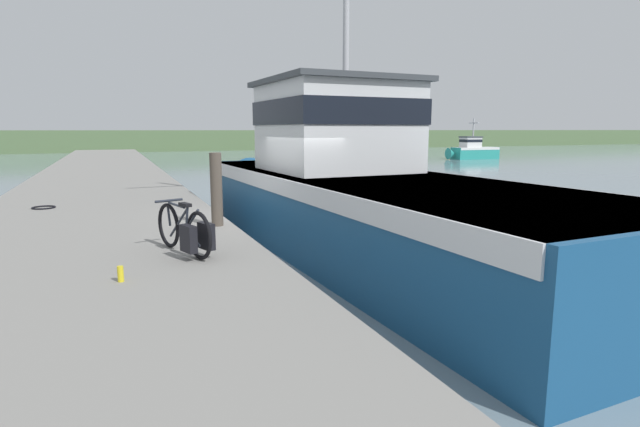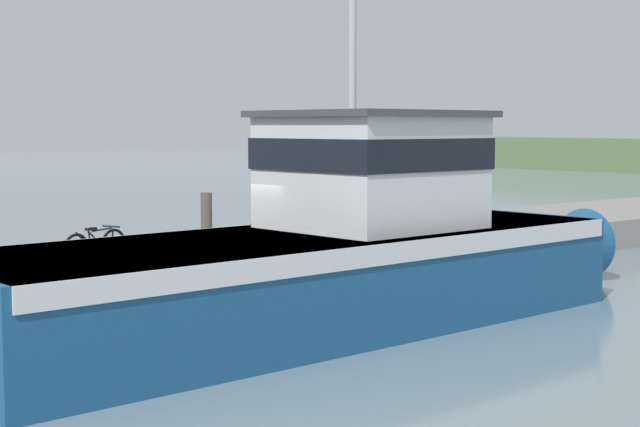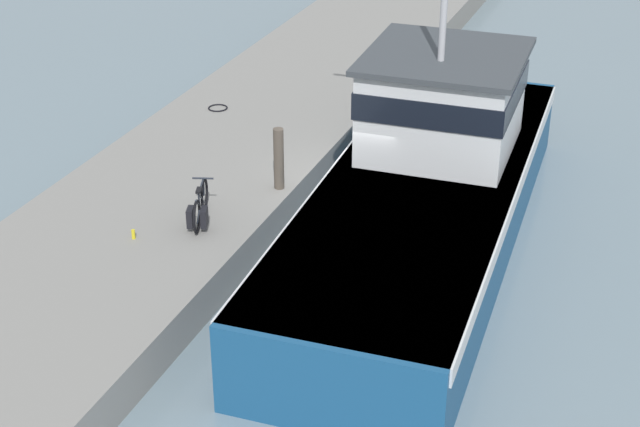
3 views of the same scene
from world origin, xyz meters
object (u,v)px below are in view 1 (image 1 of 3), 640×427
Objects in this scene: water_bottle_by_bike at (121,274)px; fishing_boat_main at (354,189)px; boat_green_anchored at (343,149)px; mooring_post at (216,190)px; boat_red_outer at (473,150)px; bicycle_touring at (188,231)px.

fishing_boat_main is at bearing 36.61° from water_bottle_by_bike.
fishing_boat_main reaches higher than boat_green_anchored.
fishing_boat_main is 76.92× the size of water_bottle_by_bike.
fishing_boat_main is at bearing 10.26° from mooring_post.
mooring_post is (-3.22, -0.58, 0.19)m from fishing_boat_main.
boat_red_outer is (25.55, 26.89, -0.52)m from fishing_boat_main.
boat_green_anchored is 28.83× the size of water_bottle_by_bike.
mooring_post is at bearing 60.22° from water_bottle_by_bike.
mooring_post is at bearing 136.84° from boat_red_outer.
water_bottle_by_bike is (-5.03, -3.74, -0.41)m from fishing_boat_main.
boat_green_anchored reaches higher than mooring_post.
boat_red_outer is 43.27m from water_bottle_by_bike.
boat_red_outer reaches higher than bicycle_touring.
water_bottle_by_bike is at bearing -119.78° from mooring_post.
boat_green_anchored is 1.11× the size of boat_red_outer.
mooring_post is (0.85, 2.11, 0.35)m from bicycle_touring.
boat_red_outer is at bearing 26.50° from bicycle_touring.
boat_green_anchored reaches higher than water_bottle_by_bike.
fishing_boat_main is 4.89m from bicycle_touring.
boat_green_anchored is 38.04m from bicycle_touring.
bicycle_touring is at bearing 138.13° from boat_red_outer.
boat_green_anchored is at bearing 74.76° from boat_red_outer.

